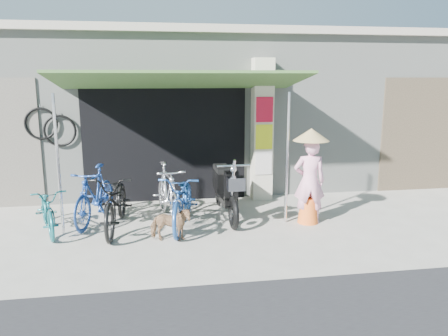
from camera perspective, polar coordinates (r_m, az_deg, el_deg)
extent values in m
plane|color=#AAA599|center=(7.25, 2.85, -9.32)|extent=(80.00, 80.00, 0.00)
cube|color=#9DA29A|center=(11.83, -2.20, 7.61)|extent=(12.00, 5.00, 3.50)
cube|color=#BCB1A0|center=(11.84, -2.28, 16.48)|extent=(12.30, 5.30, 0.16)
cube|color=black|center=(9.29, -7.66, 3.28)|extent=(3.40, 0.06, 2.50)
cube|color=black|center=(9.43, -7.55, -0.92)|extent=(3.06, 0.04, 1.10)
torus|color=black|center=(9.40, -20.64, 4.57)|extent=(0.65, 0.05, 0.65)
cylinder|color=silver|center=(9.39, -20.76, 6.52)|extent=(0.02, 0.02, 0.12)
torus|color=black|center=(9.46, -22.79, 5.36)|extent=(0.65, 0.05, 0.65)
cylinder|color=silver|center=(9.46, -22.92, 7.30)|extent=(0.02, 0.02, 0.12)
cube|color=beige|center=(9.41, 4.94, 4.97)|extent=(0.42, 0.42, 3.00)
cube|color=red|center=(9.15, 5.33, 7.61)|extent=(0.36, 0.02, 0.52)
cube|color=yellow|center=(9.21, 5.26, 4.07)|extent=(0.36, 0.02, 0.52)
cube|color=beige|center=(9.30, 5.19, 0.65)|extent=(0.36, 0.02, 0.50)
cube|color=#385C29|center=(8.28, -5.61, 11.33)|extent=(4.60, 1.88, 0.35)
cylinder|color=silver|center=(7.66, -20.83, 0.26)|extent=(0.05, 0.05, 2.36)
cylinder|color=silver|center=(7.85, 8.25, 1.18)|extent=(0.05, 0.05, 2.36)
cube|color=brown|center=(11.30, 25.68, 3.97)|extent=(2.60, 0.06, 2.60)
imported|color=#166066|center=(8.03, -22.05, -5.02)|extent=(1.00, 1.64, 0.81)
imported|color=#1F4392|center=(8.23, -16.54, -3.41)|extent=(0.94, 1.80, 1.04)
imported|color=black|center=(7.77, -13.86, -4.21)|extent=(0.83, 2.00, 1.03)
imported|color=silver|center=(8.07, -7.37, -3.21)|extent=(0.80, 1.83, 1.07)
imported|color=#1E488D|center=(7.72, -5.31, -4.16)|extent=(1.04, 1.98, 0.99)
imported|color=tan|center=(7.13, -7.02, -7.34)|extent=(0.70, 0.40, 0.56)
torus|color=black|center=(7.61, 1.26, -5.92)|extent=(0.11, 0.59, 0.59)
torus|color=black|center=(8.97, -0.63, -3.17)|extent=(0.11, 0.59, 0.59)
cube|color=black|center=(8.27, 0.24, -3.88)|extent=(0.27, 1.06, 0.11)
cube|color=black|center=(8.57, -0.25, -1.62)|extent=(0.30, 0.62, 0.38)
cube|color=black|center=(8.52, -0.25, -0.10)|extent=(0.28, 0.62, 0.10)
cube|color=black|center=(7.71, 0.93, -2.64)|extent=(0.25, 0.12, 0.62)
cylinder|color=silver|center=(7.44, 1.23, 0.31)|extent=(0.58, 0.05, 0.04)
cube|color=silver|center=(7.30, 1.54, -2.04)|extent=(0.29, 0.23, 0.22)
imported|color=#F5A5C4|center=(7.99, 11.09, -1.72)|extent=(0.62, 0.46, 1.55)
cone|color=orange|center=(8.13, 10.94, -5.45)|extent=(0.38, 0.38, 0.46)
cone|color=tan|center=(7.84, 11.34, 4.30)|extent=(0.64, 0.64, 0.22)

